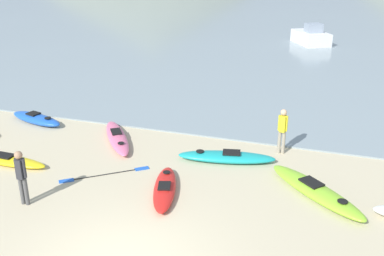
# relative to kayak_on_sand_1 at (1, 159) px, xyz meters

# --- Properties ---
(bay_water) EXTENTS (160.00, 70.00, 0.06)m
(bay_water) POSITION_rel_kayak_on_sand_1_xyz_m (6.09, 39.13, -0.10)
(bay_water) COLOR gray
(bay_water) RESTS_ON ground_plane
(kayak_on_sand_1) EXTENTS (3.50, 0.78, 0.30)m
(kayak_on_sand_1) POSITION_rel_kayak_on_sand_1_xyz_m (0.00, 0.00, 0.00)
(kayak_on_sand_1) COLOR yellow
(kayak_on_sand_1) RESTS_ON ground_plane
(kayak_on_sand_2) EXTENTS (2.46, 3.05, 0.34)m
(kayak_on_sand_2) POSITION_rel_kayak_on_sand_1_xyz_m (2.83, 2.77, 0.02)
(kayak_on_sand_2) COLOR #E5668C
(kayak_on_sand_2) RESTS_ON ground_plane
(kayak_on_sand_3) EXTENTS (3.28, 1.40, 0.36)m
(kayak_on_sand_3) POSITION_rel_kayak_on_sand_1_xyz_m (7.02, 2.40, 0.03)
(kayak_on_sand_3) COLOR teal
(kayak_on_sand_3) RESTS_ON ground_plane
(kayak_on_sand_4) EXTENTS (2.74, 1.37, 0.40)m
(kayak_on_sand_4) POSITION_rel_kayak_on_sand_1_xyz_m (-1.11, 3.41, 0.05)
(kayak_on_sand_4) COLOR blue
(kayak_on_sand_4) RESTS_ON ground_plane
(kayak_on_sand_5) EXTENTS (3.17, 2.99, 0.37)m
(kayak_on_sand_5) POSITION_rel_kayak_on_sand_1_xyz_m (9.95, 1.04, 0.03)
(kayak_on_sand_5) COLOR #8CCC2D
(kayak_on_sand_5) RESTS_ON ground_plane
(kayak_on_sand_6) EXTENTS (1.36, 2.69, 0.33)m
(kayak_on_sand_6) POSITION_rel_kayak_on_sand_1_xyz_m (5.84, -0.15, 0.01)
(kayak_on_sand_6) COLOR red
(kayak_on_sand_6) RESTS_ON ground_plane
(person_near_foreground) EXTENTS (0.32, 0.22, 1.59)m
(person_near_foreground) POSITION_rel_kayak_on_sand_1_xyz_m (2.43, -1.92, 0.78)
(person_near_foreground) COLOR #4C4C4C
(person_near_foreground) RESTS_ON ground_plane
(person_near_waterline) EXTENTS (0.32, 0.23, 1.59)m
(person_near_waterline) POSITION_rel_kayak_on_sand_1_xyz_m (8.63, 3.61, 0.78)
(person_near_waterline) COLOR gray
(person_near_waterline) RESTS_ON ground_plane
(moored_boat_2) EXTENTS (3.10, 3.56, 1.50)m
(moored_boat_2) POSITION_rel_kayak_on_sand_1_xyz_m (8.08, 23.03, 0.46)
(moored_boat_2) COLOR white
(moored_boat_2) RESTS_ON bay_water
(loose_paddle) EXTENTS (2.29, 1.87, 0.03)m
(loose_paddle) POSITION_rel_kayak_on_sand_1_xyz_m (3.68, 0.28, -0.11)
(loose_paddle) COLOR black
(loose_paddle) RESTS_ON ground_plane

